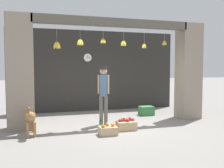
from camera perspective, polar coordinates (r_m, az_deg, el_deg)
The scene contains 12 objects.
ground_plane at distance 7.53m, azimuth 0.88°, elevation -9.32°, with size 60.00×60.00×0.00m, color gray.
shop_back_wall at distance 9.93m, azimuth -3.86°, elevation 3.00°, with size 6.62×0.12×3.15m, color #2D2B28.
shop_pillar_left at distance 7.30m, azimuth -20.22°, elevation 2.52°, with size 0.70×0.60×3.15m, color gray.
shop_pillar_right at distance 8.78m, azimuth 17.07°, elevation 2.75°, with size 0.70×0.60×3.15m, color gray.
storefront_awning at distance 7.55m, azimuth 0.42°, elevation 13.54°, with size 4.72×0.25×0.94m.
dog at distance 6.63m, azimuth -18.16°, elevation -7.13°, with size 0.34×1.00×0.70m.
shopkeeper at distance 7.40m, azimuth -1.97°, elevation -1.43°, with size 0.33×0.30×1.73m.
fruit_crate_oranges at distance 6.41m, azimuth -0.93°, elevation -10.50°, with size 0.45×0.33×0.30m.
fruit_crate_apples at distance 6.91m, azimuth 3.29°, elevation -9.33°, with size 0.52×0.33×0.32m.
produce_box_green at distance 9.09m, azimuth 7.84°, elevation -6.06°, with size 0.49×0.38×0.32m, color #387A42.
water_bottle at distance 7.00m, azimuth -2.66°, elevation -9.37°, with size 0.07×0.07×0.25m.
wall_clock at distance 9.80m, azimuth -5.59°, elevation 6.03°, with size 0.33×0.03×0.33m.
Camera 1 is at (-2.24, -6.98, 1.70)m, focal length 40.00 mm.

